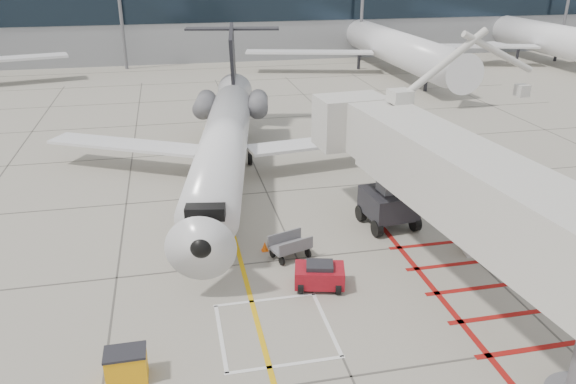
{
  "coord_description": "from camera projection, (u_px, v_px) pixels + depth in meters",
  "views": [
    {
      "loc": [
        -5.11,
        -17.93,
        12.84
      ],
      "look_at": [
        0.0,
        6.0,
        2.5
      ],
      "focal_mm": 35.0,
      "sensor_mm": 36.0,
      "label": 1
    }
  ],
  "objects": [
    {
      "name": "ground_plane",
      "position": [
        320.0,
        308.0,
        22.14
      ],
      "size": [
        260.0,
        260.0,
        0.0
      ],
      "primitive_type": "plane",
      "color": "gray",
      "rests_on": "ground"
    },
    {
      "name": "regional_jet",
      "position": [
        220.0,
        130.0,
        30.98
      ],
      "size": [
        28.69,
        33.75,
        7.89
      ],
      "primitive_type": null,
      "rotation": [
        0.0,
        0.0,
        -0.17
      ],
      "color": "silver",
      "rests_on": "ground_plane"
    },
    {
      "name": "jet_bridge",
      "position": [
        469.0,
        202.0,
        21.82
      ],
      "size": [
        11.41,
        20.86,
        8.01
      ],
      "primitive_type": null,
      "rotation": [
        0.0,
        0.0,
        0.1
      ],
      "color": "beige",
      "rests_on": "ground_plane"
    },
    {
      "name": "pushback_tug",
      "position": [
        319.0,
        275.0,
        23.32
      ],
      "size": [
        2.3,
        1.74,
        1.19
      ],
      "primitive_type": null,
      "rotation": [
        0.0,
        0.0,
        -0.25
      ],
      "color": "maroon",
      "rests_on": "ground_plane"
    },
    {
      "name": "spill_bin",
      "position": [
        126.0,
        365.0,
        18.21
      ],
      "size": [
        1.3,
        0.87,
        1.13
      ],
      "primitive_type": null,
      "rotation": [
        0.0,
        0.0,
        0.0
      ],
      "color": "#F2A20D",
      "rests_on": "ground_plane"
    },
    {
      "name": "baggage_cart",
      "position": [
        290.0,
        246.0,
        25.67
      ],
      "size": [
        2.04,
        1.63,
        1.12
      ],
      "primitive_type": null,
      "rotation": [
        0.0,
        0.0,
        0.33
      ],
      "color": "slate",
      "rests_on": "ground_plane"
    },
    {
      "name": "ground_power_unit",
      "position": [
        488.0,
        234.0,
        26.09
      ],
      "size": [
        2.36,
        1.61,
        1.73
      ],
      "primitive_type": null,
      "rotation": [
        0.0,
        0.0,
        -0.16
      ],
      "color": "silver",
      "rests_on": "ground_plane"
    },
    {
      "name": "cone_nose",
      "position": [
        227.0,
        245.0,
        26.42
      ],
      "size": [
        0.38,
        0.38,
        0.53
      ],
      "primitive_type": "cone",
      "color": "#FF4D0D",
      "rests_on": "ground_plane"
    },
    {
      "name": "cone_side",
      "position": [
        265.0,
        246.0,
        26.37
      ],
      "size": [
        0.33,
        0.33,
        0.45
      ],
      "primitive_type": "cone",
      "color": "#FF600D",
      "rests_on": "ground_plane"
    },
    {
      "name": "bg_aircraft_c",
      "position": [
        389.0,
        23.0,
        65.36
      ],
      "size": [
        33.33,
        37.03,
        11.11
      ],
      "primitive_type": null,
      "color": "silver",
      "rests_on": "ground_plane"
    },
    {
      "name": "bg_aircraft_d",
      "position": [
        553.0,
        18.0,
        69.48
      ],
      "size": [
        33.77,
        37.53,
        11.26
      ],
      "primitive_type": null,
      "color": "silver",
      "rests_on": "ground_plane"
    }
  ]
}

